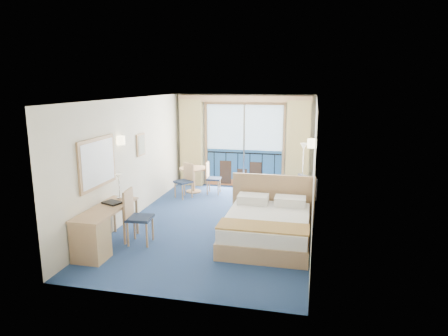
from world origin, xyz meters
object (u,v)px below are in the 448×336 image
armchair (296,189)px  floor_lamp (303,157)px  desk (94,234)px  table_chair_b (186,178)px  desk_chair (135,213)px  table_chair_a (211,176)px  nightstand (302,211)px  bed (267,226)px  round_table (193,174)px

armchair → floor_lamp: (0.13, 0.44, 0.78)m
armchair → desk: bearing=10.8°
armchair → table_chair_b: table_chair_b is taller
desk_chair → table_chair_a: 3.76m
desk → table_chair_b: (0.39, 3.95, 0.09)m
floor_lamp → desk_chair: floor_lamp is taller
table_chair_b → desk_chair: bearing=-56.1°
nightstand → desk: (-3.49, -2.63, 0.16)m
armchair → floor_lamp: size_ratio=0.51×
desk_chair → table_chair_b: (-0.04, 3.21, -0.08)m
bed → table_chair_a: bearing=122.0°
desk → table_chair_b: table_chair_b is taller
floor_lamp → table_chair_b: bearing=-168.8°
table_chair_b → armchair: bearing=36.4°
nightstand → round_table: round_table is taller
armchair → floor_lamp: floor_lamp is taller
bed → nightstand: 1.39m
armchair → table_chair_b: size_ratio=0.82×
bed → desk: bed is taller
round_table → desk_chair: bearing=-90.1°
desk_chair → round_table: bearing=-5.6°
armchair → table_chair_a: (-2.35, 0.35, 0.15)m
floor_lamp → bed: bearing=-100.0°
floor_lamp → table_chair_a: 2.56m
nightstand → desk_chair: (-3.06, -1.89, 0.34)m
bed → desk_chair: (-2.45, -0.64, 0.29)m
nightstand → armchair: (-0.19, 1.49, 0.08)m
floor_lamp → desk: 5.75m
floor_lamp → armchair: bearing=-107.2°
nightstand → table_chair_b: (-3.10, 1.32, 0.26)m
desk_chair → round_table: (0.01, 3.76, -0.07)m
armchair → bed: bearing=40.7°
nightstand → floor_lamp: floor_lamp is taller
nightstand → table_chair_b: size_ratio=0.57×
bed → armchair: size_ratio=2.79×
armchair → desk: (-3.31, -4.12, 0.08)m
bed → floor_lamp: 3.32m
desk_chair → round_table: size_ratio=1.36×
desk_chair → table_chair_a: (0.52, 3.72, -0.10)m
table_chair_b → round_table: bearing=118.1°
nightstand → table_chair_a: table_chair_a is taller
desk_chair → table_chair_b: desk_chair is taller
desk → table_chair_b: 3.97m
round_table → table_chair_b: bearing=-95.0°
bed → table_chair_a: (-1.93, 3.08, 0.18)m
nightstand → desk: bearing=-143.0°
table_chair_b → floor_lamp: bearing=44.3°
nightstand → table_chair_b: table_chair_b is taller
round_table → armchair: bearing=-7.6°
bed → desk_chair: bearing=-165.4°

